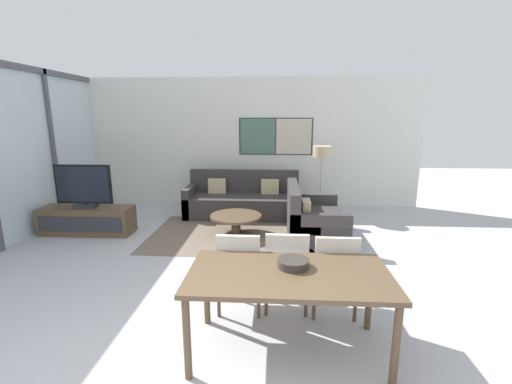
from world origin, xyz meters
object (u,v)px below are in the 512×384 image
Objects in this scene: dining_chair_centre at (286,265)px; floor_lamp at (322,157)px; coffee_table at (236,220)px; dining_table at (289,281)px; television at (83,187)px; dining_chair_left at (240,266)px; tv_console at (87,220)px; sofa_main at (243,201)px; dining_chair_right at (334,269)px; sofa_side at (310,222)px; fruit_bowl at (293,263)px.

floor_lamp is at bearing 77.50° from dining_chair_centre.
dining_table reaches higher than coffee_table.
dining_table is at bearing -40.24° from television.
dining_chair_left is 0.48m from dining_chair_centre.
floor_lamp is at bearing 17.31° from tv_console.
sofa_main is 3.60m from dining_chair_centre.
dining_chair_right is (0.47, -0.05, 0.00)m from dining_chair_centre.
coffee_table is at bearing 86.18° from sofa_side.
sofa_main is at bearing 27.16° from television.
television is at bearing -162.70° from floor_lamp.
tv_console is 1.61× the size of television.
dining_chair_right is at bearing 51.74° from dining_table.
dining_table is 1.91× the size of dining_chair_left.
dining_chair_centre is (3.36, -2.19, -0.33)m from television.
dining_chair_centre is at bearing 168.34° from sofa_side.
floor_lamp reaches higher than fruit_bowl.
floor_lamp is (4.13, 1.29, 0.97)m from tv_console.
television is 0.67× the size of sofa_side.
television is 4.34m from floor_lamp.
television is at bearing 89.96° from sofa_side.
dining_chair_right is (0.95, 0.00, 0.00)m from dining_chair_left.
dining_table is 6.16× the size of fruit_bowl.
dining_chair_left is (-0.93, -2.24, 0.21)m from sofa_side.
television reaches higher than dining_table.
television is at bearing 142.15° from dining_chair_left.
sofa_side reaches higher than fruit_bowl.
floor_lamp is at bearing 17.30° from television.
dining_table is (3.36, -2.84, 0.43)m from tv_console.
dining_table is (0.79, -2.92, 0.40)m from coffee_table.
dining_chair_right is 3.22× the size of fruit_bowl.
dining_chair_centre is at bearing 90.00° from dining_table.
television is 2.63m from coffee_table.
sofa_side is 2.24m from dining_chair_centre.
dining_chair_right is at bearing -30.30° from television.
sofa_side reaches higher than coffee_table.
dining_chair_right reaches higher than tv_console.
fruit_bowl is (3.40, -2.74, 0.54)m from tv_console.
sofa_main is (2.57, 1.32, -0.54)m from television.
sofa_main is 2.61× the size of dining_chair_left.
fruit_bowl is at bearing -38.89° from television.
dining_table is at bearing -100.57° from floor_lamp.
sofa_main is 1.82m from floor_lamp.
dining_table is at bearing 170.98° from sofa_side.
coffee_table is (-1.24, 0.08, -0.02)m from sofa_side.
dining_table is 4.24m from floor_lamp.
television is at bearing 141.11° from fruit_bowl.
television reaches higher than sofa_side.
sofa_side is 1.62m from floor_lamp.
sofa_main is 2.61× the size of coffee_table.
sofa_main is 2.61× the size of dining_chair_right.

